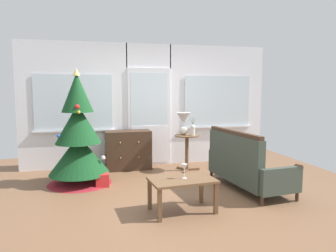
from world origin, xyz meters
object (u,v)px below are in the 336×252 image
at_px(table_lamp, 184,120).
at_px(settee_sofa, 244,166).
at_px(side_table, 187,145).
at_px(wine_glass, 184,168).
at_px(christmas_tree, 79,140).
at_px(dresser_cabinet, 128,150).
at_px(flower_vase, 193,129).
at_px(coffee_table, 182,184).
at_px(gift_box, 102,180).

bearing_deg(table_lamp, settee_sofa, -66.07).
height_order(side_table, wine_glass, side_table).
distance_m(christmas_tree, table_lamp, 2.04).
xyz_separation_m(dresser_cabinet, flower_vase, (1.21, -0.46, 0.44)).
height_order(side_table, coffee_table, side_table).
bearing_deg(christmas_tree, dresser_cabinet, 41.53).
bearing_deg(christmas_tree, table_lamp, 12.99).
bearing_deg(flower_vase, wine_glass, -110.75).
relative_size(christmas_tree, flower_vase, 5.57).
xyz_separation_m(christmas_tree, wine_glass, (1.39, -1.60, -0.18)).
xyz_separation_m(settee_sofa, side_table, (-0.55, 1.34, 0.13)).
bearing_deg(table_lamp, coffee_table, -106.52).
bearing_deg(coffee_table, flower_vase, 68.55).
distance_m(settee_sofa, table_lamp, 1.64).
xyz_separation_m(settee_sofa, coffee_table, (-1.23, -0.69, -0.00)).
distance_m(settee_sofa, flower_vase, 1.43).
xyz_separation_m(flower_vase, gift_box, (-1.76, -0.62, -0.72)).
xyz_separation_m(table_lamp, flower_vase, (0.16, -0.10, -0.17)).
bearing_deg(table_lamp, side_table, -33.69).
distance_m(christmas_tree, dresser_cabinet, 1.29).
xyz_separation_m(christmas_tree, coffee_table, (1.36, -1.61, -0.38)).
relative_size(settee_sofa, table_lamp, 3.81).
bearing_deg(coffee_table, settee_sofa, 29.25).
distance_m(christmas_tree, wine_glass, 2.13).
distance_m(table_lamp, flower_vase, 0.25).
bearing_deg(wine_glass, side_table, 72.36).
distance_m(side_table, flower_vase, 0.35).
distance_m(dresser_cabinet, gift_box, 1.24).
xyz_separation_m(settee_sofa, wine_glass, (-1.20, -0.68, 0.20)).
bearing_deg(christmas_tree, flower_vase, 9.46).
bearing_deg(christmas_tree, side_table, 11.55).
distance_m(side_table, coffee_table, 2.14).
xyz_separation_m(wine_glass, gift_box, (-1.02, 1.34, -0.47)).
height_order(table_lamp, flower_vase, table_lamp).
bearing_deg(gift_box, christmas_tree, 144.98).
bearing_deg(side_table, christmas_tree, -168.45).
bearing_deg(settee_sofa, coffee_table, -150.75).
relative_size(side_table, flower_vase, 2.04).
xyz_separation_m(settee_sofa, gift_box, (-2.22, 0.67, -0.27)).
distance_m(settee_sofa, wine_glass, 1.39).
bearing_deg(flower_vase, settee_sofa, -70.53).
xyz_separation_m(christmas_tree, table_lamp, (1.98, 0.46, 0.24)).
relative_size(table_lamp, gift_box, 2.06).
distance_m(christmas_tree, side_table, 2.09).
bearing_deg(table_lamp, christmas_tree, -167.01).
bearing_deg(dresser_cabinet, table_lamp, -18.93).
bearing_deg(dresser_cabinet, side_table, -19.82).
xyz_separation_m(dresser_cabinet, wine_glass, (0.47, -2.42, 0.19)).
distance_m(coffee_table, gift_box, 1.70).
bearing_deg(christmas_tree, wine_glass, -49.04).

